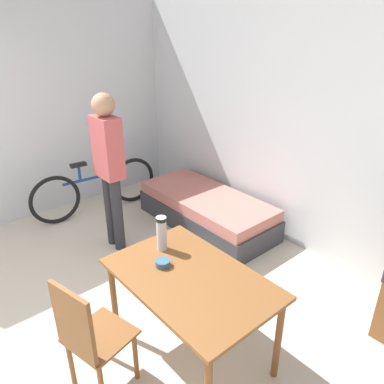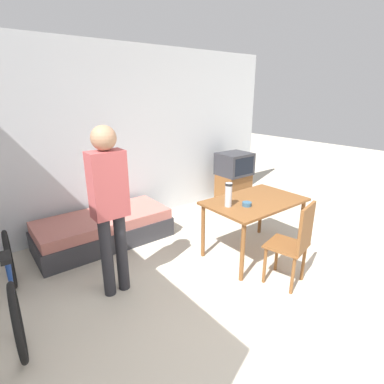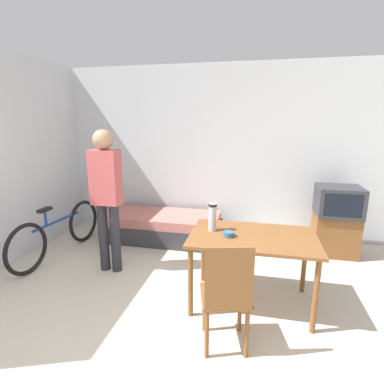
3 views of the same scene
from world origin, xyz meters
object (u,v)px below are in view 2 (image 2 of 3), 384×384
Objects in this scene: daybed at (104,229)px; person_standing at (109,201)px; mate_bowl at (247,204)px; thermos_flask at (229,194)px; bicycle at (13,285)px; tv at (234,178)px; dining_table at (254,207)px; wooden_chair at (295,241)px.

person_standing is (-0.33, -1.12, 0.82)m from daybed.
mate_bowl is at bearing -15.58° from person_standing.
person_standing is 1.36m from thermos_flask.
person_standing is (0.90, -0.24, 0.69)m from bicycle.
tv is (2.53, -0.01, 0.30)m from daybed.
dining_table reaches higher than bicycle.
person_standing reaches higher than tv.
person_standing is at bearing -106.34° from daybed.
mate_bowl is (0.18, -0.13, -0.13)m from thermos_flask.
bicycle is at bearing 167.55° from dining_table.
daybed is 1.89× the size of wooden_chair.
daybed is 1.04× the size of bicycle.
tv is 1.84m from dining_table.
person_standing reaches higher than mate_bowl.
daybed is 16.45× the size of mate_bowl.
daybed is 2.02m from mate_bowl.
dining_table is (1.41, -1.46, 0.45)m from daybed.
mate_bowl is (2.41, -0.66, 0.43)m from bicycle.
thermos_flask is 2.61× the size of mate_bowl.
dining_table is at bearing -11.27° from person_standing.
wooden_chair is 0.55× the size of person_standing.
tv is at bearing 59.31° from wooden_chair.
daybed is 1.47× the size of dining_table.
dining_table is at bearing -45.98° from daybed.
person_standing is (-1.74, 0.35, 0.37)m from dining_table.
tv is at bearing 13.02° from bicycle.
thermos_flask reaches higher than bicycle.
dining_table is at bearing -127.53° from tv.
tv is 0.56× the size of bicycle.
tv reaches higher than dining_table.
daybed is 2.08m from dining_table.
dining_table is 0.71× the size of bicycle.
mate_bowl is at bearing -52.43° from daybed.
thermos_flask is 0.26m from mate_bowl.
mate_bowl reaches higher than bicycle.
thermos_flask is (1.00, -1.41, 0.69)m from daybed.
wooden_chair is at bearing -103.73° from dining_table.
wooden_chair is 0.55× the size of bicycle.
dining_table is (-1.12, -1.45, 0.15)m from tv.
mate_bowl is at bearing 94.73° from wooden_chair.
tv is at bearing 42.42° from thermos_flask.
person_standing reaches higher than daybed.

